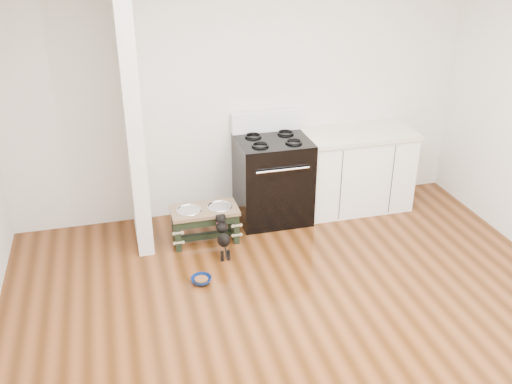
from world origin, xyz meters
name	(u,v)px	position (x,y,z in m)	size (l,w,h in m)	color
ground	(319,348)	(0.00, 0.00, 0.00)	(5.00, 5.00, 0.00)	#41210B
room_shell	(331,156)	(0.00, 0.00, 1.62)	(5.00, 5.00, 5.00)	silver
partition_wall	(132,113)	(-1.18, 2.10, 1.35)	(0.15, 0.80, 2.70)	silver
oven_range	(273,178)	(0.25, 2.16, 0.48)	(0.76, 0.69, 1.14)	black
cabinet_run	(355,170)	(1.23, 2.18, 0.45)	(1.24, 0.64, 0.91)	white
dog_feeder	(205,218)	(-0.56, 1.84, 0.26)	(0.68, 0.36, 0.39)	black
puppy	(223,235)	(-0.44, 1.53, 0.23)	(0.12, 0.35, 0.41)	black
floor_bowl	(201,280)	(-0.74, 1.10, 0.03)	(0.21, 0.21, 0.06)	navy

